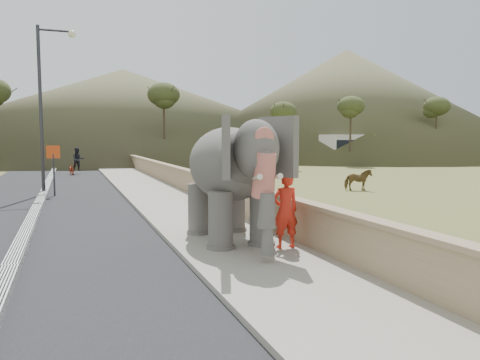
# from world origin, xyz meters

# --- Properties ---
(ground) EXTENTS (160.00, 160.00, 0.00)m
(ground) POSITION_xyz_m (0.00, 0.00, 0.00)
(ground) COLOR olive
(ground) RESTS_ON ground
(road) EXTENTS (7.00, 120.00, 0.03)m
(road) POSITION_xyz_m (-5.00, 10.00, 0.01)
(road) COLOR black
(road) RESTS_ON ground
(median) EXTENTS (0.35, 120.00, 0.22)m
(median) POSITION_xyz_m (-5.00, 10.00, 0.11)
(median) COLOR black
(median) RESTS_ON ground
(walkway) EXTENTS (3.00, 120.00, 0.15)m
(walkway) POSITION_xyz_m (0.00, 10.00, 0.07)
(walkway) COLOR #9E9687
(walkway) RESTS_ON ground
(parapet) EXTENTS (0.30, 120.00, 1.10)m
(parapet) POSITION_xyz_m (1.65, 10.00, 0.55)
(parapet) COLOR tan
(parapet) RESTS_ON ground
(lamppost) EXTENTS (1.76, 0.36, 8.00)m
(lamppost) POSITION_xyz_m (-4.69, 14.36, 4.87)
(lamppost) COLOR #323338
(lamppost) RESTS_ON ground
(signboard) EXTENTS (0.60, 0.08, 2.40)m
(signboard) POSITION_xyz_m (-4.50, 13.69, 1.64)
(signboard) COLOR #2D2D33
(signboard) RESTS_ON ground
(cow) EXTENTS (1.48, 1.07, 1.14)m
(cow) POSITION_xyz_m (10.33, 10.85, 0.57)
(cow) COLOR brown
(cow) RESTS_ON ground
(distant_car) EXTENTS (4.27, 1.80, 1.44)m
(distant_car) POSITION_xyz_m (20.82, 33.18, 0.72)
(distant_car) COLOR silver
(distant_car) RESTS_ON ground
(bus_white) EXTENTS (11.27, 4.52, 3.10)m
(bus_white) POSITION_xyz_m (26.66, 33.58, 1.55)
(bus_white) COLOR white
(bus_white) RESTS_ON ground
(bus_orange) EXTENTS (11.21, 3.74, 3.10)m
(bus_orange) POSITION_xyz_m (31.74, 33.41, 1.55)
(bus_orange) COLOR gold
(bus_orange) RESTS_ON ground
(hill_right) EXTENTS (56.00, 56.00, 16.00)m
(hill_right) POSITION_xyz_m (36.00, 52.00, 8.00)
(hill_right) COLOR brown
(hill_right) RESTS_ON ground
(hill_far) EXTENTS (80.00, 80.00, 14.00)m
(hill_far) POSITION_xyz_m (5.00, 70.00, 7.00)
(hill_far) COLOR brown
(hill_far) RESTS_ON ground
(elephant_and_man) EXTENTS (2.35, 4.21, 3.03)m
(elephant_and_man) POSITION_xyz_m (0.02, 1.43, 1.66)
(elephant_and_man) COLOR #67635D
(elephant_and_man) RESTS_ON ground
(motorcyclist) EXTENTS (1.33, 1.61, 2.03)m
(motorcyclist) POSITION_xyz_m (-3.37, 27.41, 0.85)
(motorcyclist) COLOR maroon
(motorcyclist) RESTS_ON ground
(trees) EXTENTS (47.70, 28.61, 9.23)m
(trees) POSITION_xyz_m (5.61, 28.40, 3.94)
(trees) COLOR #473828
(trees) RESTS_ON ground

